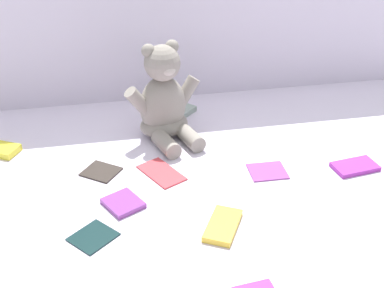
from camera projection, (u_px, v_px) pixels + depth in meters
name	position (u px, v px, depth m)	size (l,w,h in m)	color
ground_plane	(192.00, 156.00, 1.51)	(3.20, 3.20, 0.00)	silver
backdrop_drape	(167.00, 15.00, 1.73)	(1.88, 0.03, 0.58)	silver
teddy_bear	(164.00, 103.00, 1.57)	(0.25, 0.24, 0.30)	gray
book_case_0	(123.00, 203.00, 1.31)	(0.08, 0.09, 0.01)	#833991
book_case_1	(223.00, 225.00, 1.23)	(0.07, 0.13, 0.02)	yellow
book_case_2	(161.00, 172.00, 1.43)	(0.08, 0.14, 0.01)	#CF3A42
book_case_3	(267.00, 171.00, 1.44)	(0.09, 0.10, 0.01)	#8C3B8F
book_case_4	(101.00, 171.00, 1.44)	(0.08, 0.09, 0.01)	#2D2620
book_case_5	(355.00, 167.00, 1.45)	(0.07, 0.12, 0.01)	purple
book_case_6	(93.00, 236.00, 1.20)	(0.09, 0.09, 0.01)	#102B2B
book_case_7	(177.00, 109.00, 1.76)	(0.09, 0.11, 0.02)	#92A598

